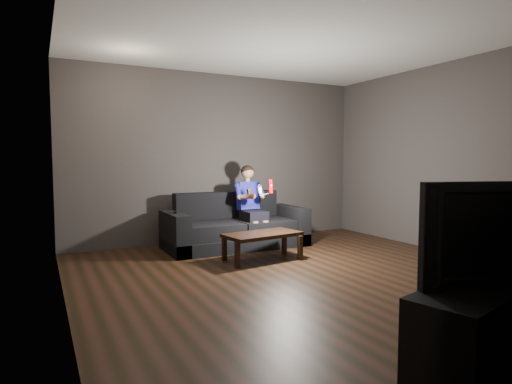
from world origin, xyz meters
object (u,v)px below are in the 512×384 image
child (251,199)px  coffee_table (262,237)px  media_console (489,322)px  sofa (235,229)px

child → coffee_table: (-0.28, -0.91, -0.40)m
child → media_console: child is taller
child → coffee_table: child is taller
child → coffee_table: 1.04m
media_console → child: bearing=71.7°
sofa → coffee_table: bearing=-92.5°
sofa → media_console: sofa is taller
child → media_console: 4.12m
coffee_table → media_console: (-0.01, -3.17, -0.05)m
sofa → child: child is taller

